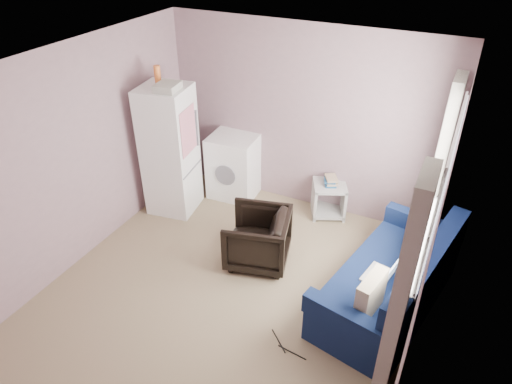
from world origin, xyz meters
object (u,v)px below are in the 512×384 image
at_px(armchair, 257,236).
at_px(fridge, 170,150).
at_px(sofa, 393,283).
at_px(washing_machine, 235,164).
at_px(side_table, 329,197).

relative_size(armchair, fridge, 0.36).
relative_size(fridge, sofa, 0.95).
xyz_separation_m(fridge, washing_machine, (0.59, 0.70, -0.41)).
bearing_deg(side_table, fridge, -159.06).
relative_size(armchair, sofa, 0.35).
height_order(side_table, sofa, sofa).
bearing_deg(side_table, washing_machine, -177.47).
xyz_separation_m(side_table, sofa, (1.14, -1.36, 0.04)).
relative_size(washing_machine, sofa, 0.44).
relative_size(armchair, washing_machine, 0.79).
bearing_deg(fridge, armchair, -27.82).
bearing_deg(sofa, washing_machine, 164.94).
relative_size(fridge, washing_machine, 2.16).
xyz_separation_m(armchair, side_table, (0.45, 1.31, -0.09)).
distance_m(armchair, washing_machine, 1.57).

